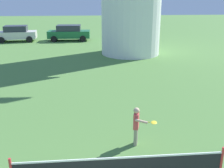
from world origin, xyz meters
TOP-DOWN VIEW (x-y plane):
  - player_far at (1.09, 4.03)m, footprint 0.70×0.65m
  - parked_car_cream at (-7.41, 24.24)m, footprint 3.95×2.12m
  - parked_car_green at (-2.21, 24.30)m, footprint 4.25×2.01m

SIDE VIEW (x-z plane):
  - player_far at x=1.09m, z-range 0.08..1.31m
  - parked_car_cream at x=-7.41m, z-range 0.03..1.59m
  - parked_car_green at x=-2.21m, z-range 0.03..1.59m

